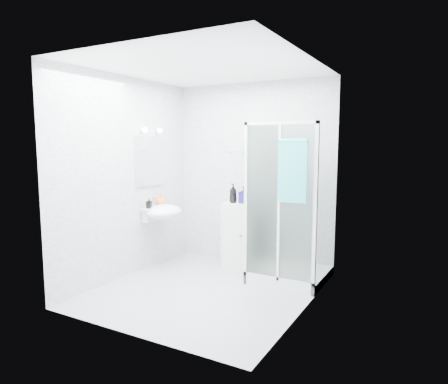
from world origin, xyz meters
The scene contains 12 objects.
room centered at (0.00, 0.00, 1.30)m, with size 2.40×2.60×2.60m.
shower_enclosure centered at (0.67, 0.77, 0.45)m, with size 0.90×0.95×2.00m.
wall_basin centered at (-0.99, 0.45, 0.80)m, with size 0.46×0.56×0.35m.
mirror centered at (-1.19, 0.45, 1.50)m, with size 0.02×0.60×0.70m, color white.
vanity_lights centered at (-1.14, 0.45, 1.92)m, with size 0.10×0.40×0.08m.
wall_hooks centered at (-0.25, 1.26, 1.62)m, with size 0.23×0.06×0.03m.
storage_cabinet centered at (-0.08, 1.01, 0.46)m, with size 0.38×0.41×0.92m.
hand_towel centered at (0.92, 0.36, 1.46)m, with size 0.34×0.05×0.72m.
shampoo_bottle_a centered at (-0.15, 0.97, 1.05)m, with size 0.10×0.11×0.27m, color black.
shampoo_bottle_b centered at (0.00, 1.01, 1.04)m, with size 0.11×0.11×0.24m, color #160E58.
soap_dispenser_orange centered at (-1.11, 0.58, 0.94)m, with size 0.12×0.12×0.16m, color orange.
soap_dispenser_black centered at (-1.09, 0.29, 0.93)m, with size 0.06×0.07×0.14m, color black.
Camera 1 is at (2.41, -3.93, 1.76)m, focal length 32.00 mm.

